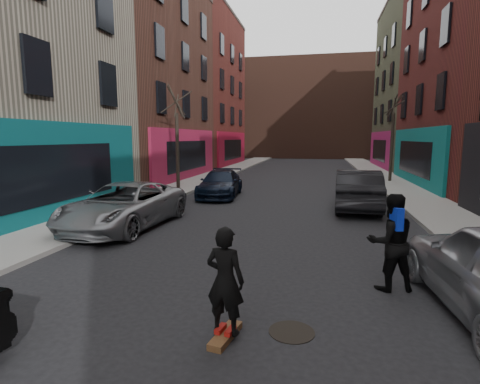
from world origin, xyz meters
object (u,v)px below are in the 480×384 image
at_px(skateboarder, 225,280).
at_px(pedestrian, 391,242).
at_px(parked_left_end, 220,184).
at_px(parked_right_end, 358,190).
at_px(tree_right_far, 393,128).
at_px(manhole, 292,332).
at_px(tree_left_far, 177,130).
at_px(parked_left_far, 125,205).
at_px(skateboard, 225,335).

xyz_separation_m(skateboarder, pedestrian, (2.67, 2.44, 0.05)).
height_order(parked_left_end, parked_right_end, parked_right_end).
height_order(tree_right_far, manhole, tree_right_far).
relative_size(tree_left_far, parked_left_end, 1.44).
relative_size(parked_left_end, parked_right_end, 0.91).
bearing_deg(parked_left_end, skateboarder, -79.31).
distance_m(tree_left_far, parked_left_far, 9.43).
distance_m(parked_left_end, manhole, 13.40).
xyz_separation_m(parked_right_end, skateboard, (-2.87, -10.95, -0.77)).
bearing_deg(skateboarder, parked_left_end, -64.81).
distance_m(skateboard, manhole, 1.02).
xyz_separation_m(parked_left_far, parked_right_end, (7.80, 4.92, 0.08)).
height_order(parked_right_end, pedestrian, pedestrian).
relative_size(skateboard, skateboarder, 0.50).
relative_size(parked_left_end, manhole, 6.43).
bearing_deg(tree_right_far, tree_left_far, -154.18).
height_order(skateboarder, manhole, skateboarder).
relative_size(parked_right_end, skateboard, 6.19).
distance_m(parked_right_end, manhole, 10.77).
height_order(skateboard, manhole, skateboard).
bearing_deg(tree_left_far, tree_right_far, 25.82).
bearing_deg(parked_right_end, parked_left_end, -14.76).
bearing_deg(pedestrian, parked_right_end, -106.72).
bearing_deg(manhole, tree_right_far, 76.52).
bearing_deg(skateboarder, skateboard, -0.00).
bearing_deg(parked_left_far, manhole, -41.01).
height_order(parked_right_end, manhole, parked_right_end).
bearing_deg(parked_left_end, parked_right_end, -22.21).
distance_m(tree_right_far, parked_left_far, 18.62).
distance_m(parked_left_far, skateboard, 7.82).
distance_m(parked_left_end, pedestrian, 12.25).
height_order(tree_left_far, manhole, tree_left_far).
height_order(tree_right_far, skateboarder, tree_right_far).
height_order(parked_left_far, manhole, parked_left_far).
bearing_deg(parked_right_end, skateboarder, 78.26).
xyz_separation_m(parked_left_far, parked_left_end, (1.40, 6.96, -0.08)).
relative_size(parked_left_far, manhole, 7.53).
bearing_deg(pedestrian, tree_left_far, -69.03).
bearing_deg(tree_right_far, parked_left_far, -125.92).
distance_m(tree_left_far, skateboarder, 16.49).
distance_m(parked_left_end, skateboard, 13.48).
bearing_deg(pedestrian, manhole, 34.49).
bearing_deg(tree_right_far, skateboard, -105.66).
distance_m(skateboard, skateboarder, 0.85).
bearing_deg(manhole, skateboarder, -157.78).
height_order(pedestrian, manhole, pedestrian).
bearing_deg(parked_left_far, tree_left_far, 103.07).
height_order(parked_left_far, skateboarder, skateboarder).
relative_size(parked_right_end, pedestrian, 2.62).
distance_m(parked_right_end, skateboard, 11.35).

